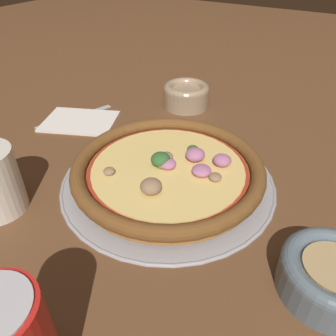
# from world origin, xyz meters

# --- Properties ---
(ground_plane) EXTENTS (3.00, 3.00, 0.00)m
(ground_plane) POSITION_xyz_m (0.00, 0.00, 0.00)
(ground_plane) COLOR brown
(pizza_tray) EXTENTS (0.34, 0.34, 0.01)m
(pizza_tray) POSITION_xyz_m (0.00, 0.00, 0.00)
(pizza_tray) COLOR #9E9EA3
(pizza_tray) RESTS_ON ground_plane
(pizza) EXTENTS (0.30, 0.30, 0.04)m
(pizza) POSITION_xyz_m (0.00, 0.00, 0.02)
(pizza) COLOR #A86B33
(pizza) RESTS_ON pizza_tray
(bowl_near) EXTENTS (0.11, 0.11, 0.05)m
(bowl_near) POSITION_xyz_m (0.25, -0.08, 0.02)
(bowl_near) COLOR slate
(bowl_near) RESTS_ON ground_plane
(bowl_far) EXTENTS (0.10, 0.10, 0.05)m
(bowl_far) POSITION_xyz_m (-0.11, 0.25, 0.03)
(bowl_far) COLOR #9E8466
(bowl_far) RESTS_ON ground_plane
(napkin) EXTENTS (0.17, 0.16, 0.01)m
(napkin) POSITION_xyz_m (-0.26, 0.07, 0.00)
(napkin) COLOR white
(napkin) RESTS_ON ground_plane
(fork) EXTENTS (0.07, 0.17, 0.00)m
(fork) POSITION_xyz_m (-0.28, 0.07, 0.00)
(fork) COLOR #B7B7BC
(fork) RESTS_ON ground_plane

